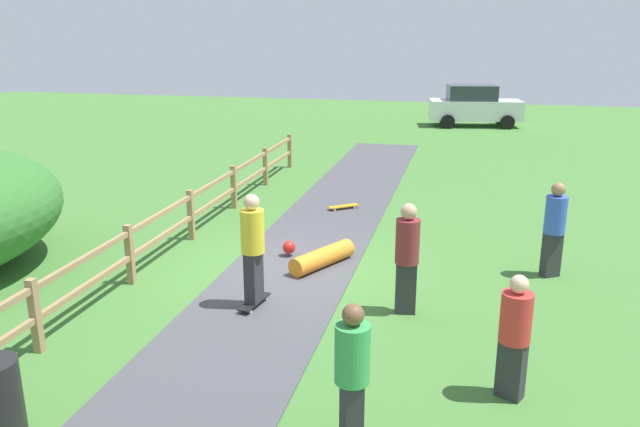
% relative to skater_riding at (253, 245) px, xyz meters
% --- Properties ---
extents(ground_plane, '(60.00, 60.00, 0.00)m').
position_rel_skater_riding_xyz_m(ground_plane, '(0.12, 1.72, -1.08)').
color(ground_plane, '#427533').
extents(asphalt_path, '(2.40, 28.00, 0.02)m').
position_rel_skater_riding_xyz_m(asphalt_path, '(0.12, 1.72, -1.07)').
color(asphalt_path, '#47474C').
rests_on(asphalt_path, ground_plane).
extents(wooden_fence, '(0.12, 18.12, 1.10)m').
position_rel_skater_riding_xyz_m(wooden_fence, '(-2.48, 1.72, -0.42)').
color(wooden_fence, '#997A51').
rests_on(wooden_fence, ground_plane).
extents(skater_riding, '(0.43, 0.82, 1.90)m').
position_rel_skater_riding_xyz_m(skater_riding, '(0.00, 0.00, 0.00)').
color(skater_riding, black).
rests_on(skater_riding, asphalt_path).
extents(skater_fallen, '(1.43, 1.53, 0.36)m').
position_rel_skater_riding_xyz_m(skater_fallen, '(0.61, 2.05, -0.88)').
color(skater_fallen, orange).
rests_on(skater_fallen, asphalt_path).
extents(skateboard_loose, '(0.75, 0.65, 0.08)m').
position_rel_skater_riding_xyz_m(skateboard_loose, '(0.27, 6.08, -1.00)').
color(skateboard_loose, '#BF8C19').
rests_on(skateboard_loose, asphalt_path).
extents(bystander_green, '(0.50, 0.50, 1.68)m').
position_rel_skater_riding_xyz_m(bystander_green, '(2.22, -3.17, -0.16)').
color(bystander_green, '#2D2D33').
rests_on(bystander_green, ground_plane).
extents(bystander_blue, '(0.52, 0.52, 1.78)m').
position_rel_skater_riding_xyz_m(bystander_blue, '(4.88, 2.57, -0.10)').
color(bystander_blue, '#2D2D33').
rests_on(bystander_blue, ground_plane).
extents(bystander_maroon, '(0.44, 0.44, 1.83)m').
position_rel_skater_riding_xyz_m(bystander_maroon, '(2.43, 0.36, -0.07)').
color(bystander_maroon, '#2D2D33').
rests_on(bystander_maroon, ground_plane).
extents(bystander_red, '(0.51, 0.51, 1.62)m').
position_rel_skater_riding_xyz_m(bystander_red, '(3.95, -1.78, -0.20)').
color(bystander_red, '#2D2D33').
rests_on(bystander_red, ground_plane).
extents(parked_car_white, '(4.42, 2.50, 1.92)m').
position_rel_skater_riding_xyz_m(parked_car_white, '(3.40, 21.69, -0.12)').
color(parked_car_white, silver).
rests_on(parked_car_white, ground_plane).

